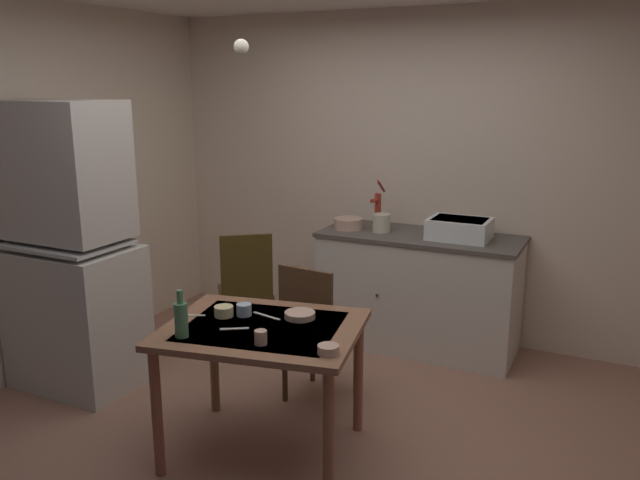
% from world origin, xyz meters
% --- Properties ---
extents(ground_plane, '(5.21, 5.21, 0.00)m').
position_xyz_m(ground_plane, '(0.00, 0.00, 0.00)').
color(ground_plane, '#926653').
extents(wall_back, '(4.31, 0.10, 2.58)m').
position_xyz_m(wall_back, '(0.00, 1.90, 1.29)').
color(wall_back, beige).
rests_on(wall_back, ground).
extents(wall_left, '(0.10, 3.81, 2.58)m').
position_xyz_m(wall_left, '(-2.16, 0.00, 1.29)').
color(wall_left, beige).
rests_on(wall_left, ground).
extents(hutch_cabinet, '(0.81, 0.59, 1.91)m').
position_xyz_m(hutch_cabinet, '(-1.68, -0.09, 0.90)').
color(hutch_cabinet, beige).
rests_on(hutch_cabinet, ground).
extents(counter_cabinet, '(1.52, 0.64, 0.90)m').
position_xyz_m(counter_cabinet, '(0.20, 1.53, 0.45)').
color(counter_cabinet, beige).
rests_on(counter_cabinet, ground).
extents(sink_basin, '(0.44, 0.34, 0.15)m').
position_xyz_m(sink_basin, '(0.50, 1.53, 0.98)').
color(sink_basin, white).
rests_on(sink_basin, counter_cabinet).
extents(hand_pump, '(0.05, 0.27, 0.39)m').
position_xyz_m(hand_pump, '(-0.16, 1.58, 1.07)').
color(hand_pump, maroon).
rests_on(hand_pump, counter_cabinet).
extents(mixing_bowl_counter, '(0.23, 0.23, 0.08)m').
position_xyz_m(mixing_bowl_counter, '(-0.37, 1.48, 0.94)').
color(mixing_bowl_counter, tan).
rests_on(mixing_bowl_counter, counter_cabinet).
extents(stoneware_crock, '(0.14, 0.14, 0.14)m').
position_xyz_m(stoneware_crock, '(-0.10, 1.49, 0.97)').
color(stoneware_crock, beige).
rests_on(stoneware_crock, counter_cabinet).
extents(dining_table, '(1.18, 1.02, 0.75)m').
position_xyz_m(dining_table, '(-0.10, -0.28, 0.65)').
color(dining_table, brown).
rests_on(dining_table, ground).
extents(chair_far_side, '(0.43, 0.43, 0.92)m').
position_xyz_m(chair_far_side, '(-0.11, 0.37, 0.49)').
color(chair_far_side, '#4A351C').
rests_on(chair_far_side, ground).
extents(chair_by_counter, '(0.56, 0.56, 0.95)m').
position_xyz_m(chair_by_counter, '(-0.94, 0.86, 0.50)').
color(chair_by_counter, '#442E16').
rests_on(chair_by_counter, ground).
extents(serving_bowl_wide, '(0.11, 0.11, 0.06)m').
position_xyz_m(serving_bowl_wide, '(-0.37, -0.25, 0.78)').
color(serving_bowl_wide, beige).
rests_on(serving_bowl_wide, dining_table).
extents(soup_bowl_small, '(0.17, 0.17, 0.03)m').
position_xyz_m(soup_bowl_small, '(0.02, -0.08, 0.76)').
color(soup_bowl_small, tan).
rests_on(soup_bowl_small, dining_table).
extents(sauce_dish, '(0.11, 0.11, 0.04)m').
position_xyz_m(sauce_dish, '(0.37, -0.45, 0.77)').
color(sauce_dish, tan).
rests_on(sauce_dish, dining_table).
extents(mug_dark, '(0.06, 0.06, 0.07)m').
position_xyz_m(mug_dark, '(0.02, -0.50, 0.78)').
color(mug_dark, tan).
rests_on(mug_dark, dining_table).
extents(teacup_cream, '(0.08, 0.08, 0.07)m').
position_xyz_m(teacup_cream, '(-0.28, -0.19, 0.78)').
color(teacup_cream, '#9EB2C6').
rests_on(teacup_cream, dining_table).
extents(glass_bottle, '(0.07, 0.07, 0.25)m').
position_xyz_m(glass_bottle, '(-0.40, -0.59, 0.85)').
color(glass_bottle, '#4C7F56').
rests_on(glass_bottle, dining_table).
extents(table_knife, '(0.19, 0.06, 0.00)m').
position_xyz_m(table_knife, '(-0.16, -0.14, 0.75)').
color(table_knife, silver).
rests_on(table_knife, dining_table).
extents(teaspoon_near_bowl, '(0.12, 0.07, 0.00)m').
position_xyz_m(teaspoon_near_bowl, '(-0.53, -0.31, 0.75)').
color(teaspoon_near_bowl, beige).
rests_on(teaspoon_near_bowl, dining_table).
extents(teaspoon_by_cup, '(0.14, 0.10, 0.00)m').
position_xyz_m(teaspoon_by_cup, '(-0.21, -0.39, 0.75)').
color(teaspoon_by_cup, beige).
rests_on(teaspoon_by_cup, dining_table).
extents(pendant_bulb, '(0.08, 0.08, 0.08)m').
position_xyz_m(pendant_bulb, '(-0.29, -0.12, 2.20)').
color(pendant_bulb, '#F9EFCC').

